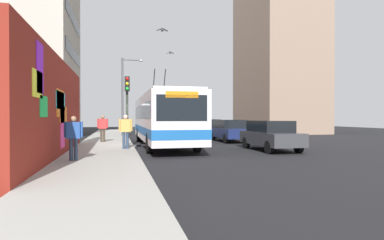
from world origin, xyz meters
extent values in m
plane|color=black|center=(0.00, 0.00, 0.00)|extent=(80.00, 80.00, 0.00)
cube|color=#9E9B93|center=(0.00, 1.60, 0.07)|extent=(48.00, 3.20, 0.15)
cube|color=maroon|center=(-4.31, 3.35, 2.13)|extent=(13.38, 0.30, 4.25)
cube|color=#F2338C|center=(-4.14, 3.19, 1.33)|extent=(1.04, 0.02, 1.77)
cube|color=#8C19D8|center=(-8.21, 3.19, 3.26)|extent=(0.88, 0.02, 1.54)
cube|color=orange|center=(-4.64, 3.19, 2.34)|extent=(1.79, 0.02, 1.13)
cube|color=orange|center=(-3.88, 3.19, 1.88)|extent=(1.77, 0.02, 0.72)
cube|color=green|center=(-7.70, 3.19, 2.11)|extent=(1.07, 0.02, 0.68)
cube|color=yellow|center=(-8.51, 3.19, 2.75)|extent=(1.21, 0.02, 0.80)
cube|color=#33D8E5|center=(-4.56, 3.19, 2.46)|extent=(2.09, 0.02, 0.73)
cube|color=#B2A899|center=(12.54, 9.20, 7.94)|extent=(11.42, 8.75, 15.88)
cube|color=black|center=(12.54, 4.81, 4.40)|extent=(9.71, 0.04, 1.10)
cube|color=black|center=(12.54, 4.81, 7.60)|extent=(9.71, 0.04, 1.10)
cube|color=black|center=(12.54, 4.81, 10.80)|extent=(9.71, 0.04, 1.10)
cube|color=gray|center=(14.40, -17.00, 10.64)|extent=(9.97, 7.17, 21.27)
cube|color=black|center=(14.40, -20.61, 4.40)|extent=(8.48, 0.04, 1.10)
cube|color=black|center=(14.40, -20.61, 7.60)|extent=(8.48, 0.04, 1.10)
cube|color=black|center=(14.40, -20.61, 10.80)|extent=(8.48, 0.04, 1.10)
cube|color=black|center=(14.40, -20.61, 14.00)|extent=(8.48, 0.04, 1.10)
cube|color=silver|center=(0.62, -1.80, 1.72)|extent=(11.96, 2.62, 2.54)
cube|color=silver|center=(0.62, -1.80, 3.05)|extent=(11.48, 2.41, 0.12)
cube|color=#1959A5|center=(0.62, -1.80, 1.00)|extent=(11.98, 2.64, 0.44)
cube|color=black|center=(-5.33, -1.80, 2.16)|extent=(0.04, 2.23, 1.14)
cube|color=black|center=(0.62, -1.80, 2.10)|extent=(11.00, 2.65, 0.81)
cube|color=orange|center=(-5.32, -1.80, 2.74)|extent=(0.06, 1.44, 0.28)
cylinder|color=black|center=(2.42, -2.15, 3.89)|extent=(1.43, 0.06, 2.00)
cylinder|color=black|center=(2.42, -1.45, 3.89)|extent=(1.43, 0.06, 2.00)
cylinder|color=black|center=(-3.20, -2.99, 0.50)|extent=(1.00, 0.28, 1.00)
cylinder|color=black|center=(-3.20, -0.61, 0.50)|extent=(1.00, 0.28, 1.00)
cylinder|color=black|center=(4.45, -2.99, 0.50)|extent=(1.00, 0.28, 1.00)
cylinder|color=black|center=(4.45, -0.61, 0.50)|extent=(1.00, 0.28, 1.00)
cube|color=#38383D|center=(-3.26, -7.00, 0.65)|extent=(4.23, 1.78, 0.66)
cube|color=black|center=(-3.18, -7.00, 1.28)|extent=(2.54, 1.61, 0.60)
cylinder|color=black|center=(-4.66, -7.79, 0.32)|extent=(0.64, 0.22, 0.64)
cylinder|color=black|center=(-4.66, -6.21, 0.32)|extent=(0.64, 0.22, 0.64)
cylinder|color=black|center=(-1.87, -7.79, 0.32)|extent=(0.64, 0.22, 0.64)
cylinder|color=black|center=(-1.87, -6.21, 0.32)|extent=(0.64, 0.22, 0.64)
cube|color=navy|center=(3.00, -7.00, 0.65)|extent=(4.44, 1.81, 0.66)
cube|color=black|center=(3.09, -7.00, 1.28)|extent=(2.67, 1.63, 0.60)
cylinder|color=black|center=(1.54, -7.80, 0.32)|extent=(0.64, 0.22, 0.64)
cylinder|color=black|center=(1.54, -6.20, 0.32)|extent=(0.64, 0.22, 0.64)
cylinder|color=black|center=(4.47, -7.80, 0.32)|extent=(0.64, 0.22, 0.64)
cylinder|color=black|center=(4.47, -6.20, 0.32)|extent=(0.64, 0.22, 0.64)
cube|color=black|center=(8.65, -7.00, 0.65)|extent=(4.07, 1.86, 0.66)
cube|color=black|center=(8.73, -7.00, 1.28)|extent=(2.44, 1.68, 0.60)
cylinder|color=black|center=(7.31, -7.83, 0.32)|extent=(0.64, 0.22, 0.64)
cylinder|color=black|center=(7.31, -6.17, 0.32)|extent=(0.64, 0.22, 0.64)
cylinder|color=black|center=(10.00, -7.83, 0.32)|extent=(0.64, 0.22, 0.64)
cylinder|color=black|center=(10.00, -6.17, 0.32)|extent=(0.64, 0.22, 0.64)
cube|color=#B21E19|center=(14.31, -7.00, 0.65)|extent=(4.31, 1.86, 0.66)
cube|color=black|center=(14.40, -7.00, 1.28)|extent=(2.59, 1.67, 0.60)
cylinder|color=black|center=(12.89, -7.83, 0.32)|extent=(0.64, 0.22, 0.64)
cylinder|color=black|center=(12.89, -6.17, 0.32)|extent=(0.64, 0.22, 0.64)
cylinder|color=black|center=(15.73, -7.83, 0.32)|extent=(0.64, 0.22, 0.64)
cylinder|color=black|center=(15.73, -6.17, 0.32)|extent=(0.64, 0.22, 0.64)
cylinder|color=#2D3F59|center=(-6.14, 2.41, 0.56)|extent=(0.14, 0.14, 0.82)
cylinder|color=#2D3F59|center=(-6.14, 2.58, 0.56)|extent=(0.14, 0.14, 0.82)
cube|color=#264C99|center=(-6.14, 2.49, 1.28)|extent=(0.22, 0.48, 0.62)
cylinder|color=#264C99|center=(-6.14, 2.20, 1.31)|extent=(0.09, 0.09, 0.59)
cylinder|color=#264C99|center=(-6.14, 2.78, 1.31)|extent=(0.09, 0.09, 0.59)
sphere|color=#936B4C|center=(-6.14, 2.49, 1.70)|extent=(0.22, 0.22, 0.22)
cylinder|color=#2D3F59|center=(-2.15, 0.40, 0.58)|extent=(0.14, 0.14, 0.86)
cylinder|color=#2D3F59|center=(-2.15, 0.58, 0.58)|extent=(0.14, 0.14, 0.86)
cube|color=gold|center=(-2.15, 0.49, 1.34)|extent=(0.22, 0.50, 0.65)
cylinder|color=gold|center=(-2.15, 0.19, 1.37)|extent=(0.09, 0.09, 0.61)
cylinder|color=gold|center=(-2.15, 0.79, 1.37)|extent=(0.09, 0.09, 0.61)
sphere|color=beige|center=(-2.15, 0.49, 1.77)|extent=(0.23, 0.23, 0.23)
cylinder|color=#3F3326|center=(2.88, 1.74, 0.58)|extent=(0.14, 0.14, 0.86)
cylinder|color=#3F3326|center=(2.88, 1.91, 0.58)|extent=(0.14, 0.14, 0.86)
cube|color=#BF3333|center=(2.88, 1.82, 1.33)|extent=(0.22, 0.50, 0.64)
cylinder|color=#BF3333|center=(2.88, 1.52, 1.36)|extent=(0.09, 0.09, 0.61)
cylinder|color=#BF3333|center=(2.88, 2.12, 1.36)|extent=(0.09, 0.09, 0.61)
sphere|color=#936B4C|center=(2.88, 1.82, 1.77)|extent=(0.23, 0.23, 0.23)
cylinder|color=#2D382D|center=(-0.11, 0.35, 2.12)|extent=(0.14, 0.14, 3.95)
cube|color=black|center=(-0.33, 0.35, 3.65)|extent=(0.20, 0.28, 0.84)
sphere|color=red|center=(-0.44, 0.35, 3.93)|extent=(0.18, 0.18, 0.18)
sphere|color=yellow|center=(-0.44, 0.35, 3.65)|extent=(0.18, 0.18, 0.18)
sphere|color=green|center=(-0.44, 0.35, 3.37)|extent=(0.18, 0.18, 0.18)
cylinder|color=#4C4C51|center=(9.61, 0.45, 3.53)|extent=(0.18, 0.18, 6.76)
cylinder|color=#4C4C51|center=(9.61, -0.35, 6.76)|extent=(0.10, 1.60, 0.10)
ellipsoid|color=silver|center=(9.61, -1.15, 6.71)|extent=(0.44, 0.28, 0.20)
ellipsoid|color=#47474C|center=(-3.14, -1.26, 6.03)|extent=(0.32, 0.14, 0.12)
cube|color=#47474C|center=(-3.14, -1.40, 6.06)|extent=(0.20, 0.27, 0.12)
cube|color=#47474C|center=(-3.14, -1.12, 6.06)|extent=(0.20, 0.27, 0.12)
ellipsoid|color=#47474C|center=(3.24, -2.69, 6.23)|extent=(0.32, 0.14, 0.12)
cube|color=#47474C|center=(3.24, -2.83, 6.26)|extent=(0.20, 0.25, 0.16)
cube|color=#47474C|center=(3.24, -2.55, 6.26)|extent=(0.20, 0.25, 0.16)
cylinder|color=black|center=(1.13, -0.60, 0.00)|extent=(1.40, 1.40, 0.00)
camera|label=1|loc=(-18.67, 0.91, 1.77)|focal=29.78mm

